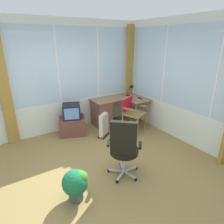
# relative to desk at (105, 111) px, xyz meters

# --- Properties ---
(ground) EXTENTS (5.45, 5.05, 0.06)m
(ground) POSITION_rel_desk_xyz_m (-1.10, -1.69, -0.44)
(ground) COLOR olive
(north_window_panel) EXTENTS (4.45, 0.07, 2.80)m
(north_window_panel) POSITION_rel_desk_xyz_m (-1.10, 0.37, 0.98)
(north_window_panel) COLOR silver
(north_window_panel) RESTS_ON ground
(east_window_panel) EXTENTS (0.07, 4.05, 2.80)m
(east_window_panel) POSITION_rel_desk_xyz_m (1.15, -1.69, 0.98)
(east_window_panel) COLOR silver
(east_window_panel) RESTS_ON ground
(curtain_north_left) EXTENTS (0.24, 0.09, 2.70)m
(curtain_north_left) POSITION_rel_desk_xyz_m (-2.32, 0.29, 0.93)
(curtain_north_left) COLOR olive
(curtain_north_left) RESTS_ON ground
(curtain_corner) EXTENTS (0.23, 0.08, 2.70)m
(curtain_corner) POSITION_rel_desk_xyz_m (1.02, 0.24, 0.93)
(curtain_corner) COLOR olive
(curtain_corner) RESTS_ON ground
(desk) EXTENTS (1.42, 1.04, 0.75)m
(desk) POSITION_rel_desk_xyz_m (0.00, 0.00, 0.00)
(desk) COLOR #896848
(desk) RESTS_ON ground
(desk_lamp) EXTENTS (0.24, 0.21, 0.33)m
(desk_lamp) POSITION_rel_desk_xyz_m (0.87, -0.06, 0.55)
(desk_lamp) COLOR black
(desk_lamp) RESTS_ON desk
(tv_remote) EXTENTS (0.05, 0.15, 0.02)m
(tv_remote) POSITION_rel_desk_xyz_m (0.90, -0.42, 0.35)
(tv_remote) COLOR black
(tv_remote) RESTS_ON desk
(wooden_armchair) EXTENTS (0.63, 0.63, 0.89)m
(wooden_armchair) POSITION_rel_desk_xyz_m (0.42, -0.63, 0.17)
(wooden_armchair) COLOR olive
(wooden_armchair) RESTS_ON ground
(office_chair) EXTENTS (0.61, 0.60, 1.11)m
(office_chair) POSITION_rel_desk_xyz_m (-0.85, -2.11, 0.21)
(office_chair) COLOR #B7B7BF
(office_chair) RESTS_ON ground
(tv_on_stand) EXTENTS (0.75, 0.64, 0.82)m
(tv_on_stand) POSITION_rel_desk_xyz_m (-0.98, -0.07, -0.05)
(tv_on_stand) COLOR brown
(tv_on_stand) RESTS_ON ground
(space_heater) EXTENTS (0.39, 0.34, 0.60)m
(space_heater) POSITION_rel_desk_xyz_m (-0.35, -0.56, -0.11)
(space_heater) COLOR silver
(space_heater) RESTS_ON ground
(potted_plant) EXTENTS (0.39, 0.39, 0.51)m
(potted_plant) POSITION_rel_desk_xyz_m (-1.76, -2.15, -0.12)
(potted_plant) COLOR #3E4D4B
(potted_plant) RESTS_ON ground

